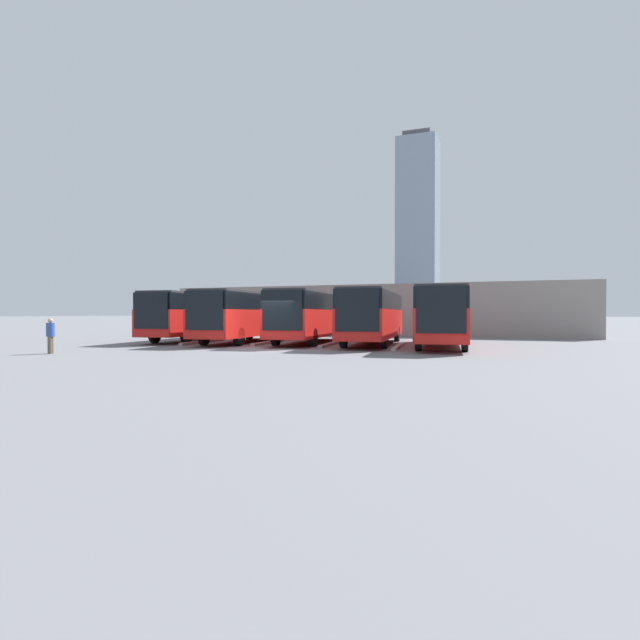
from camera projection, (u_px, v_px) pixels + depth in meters
name	position (u px, v px, depth m)	size (l,w,h in m)	color
ground_plane	(266.00, 349.00, 25.54)	(600.00, 600.00, 0.00)	slate
bus_0	(442.00, 315.00, 27.24)	(3.80, 11.22, 3.17)	red
curb_divider_0	(399.00, 346.00, 26.48)	(0.24, 5.28, 0.15)	#9E9E99
bus_1	(373.00, 314.00, 29.40)	(3.80, 11.22, 3.17)	red
curb_divider_1	(331.00, 344.00, 28.65)	(0.24, 5.28, 0.15)	#9E9E99
bus_2	(310.00, 314.00, 31.05)	(3.80, 11.22, 3.17)	red
curb_divider_2	(269.00, 342.00, 30.29)	(0.24, 5.28, 0.15)	#9E9E99
bus_3	(245.00, 314.00, 31.60)	(3.80, 11.22, 3.17)	red
curb_divider_3	(203.00, 342.00, 30.85)	(0.24, 5.28, 0.15)	#9E9E99
bus_4	(197.00, 314.00, 33.75)	(3.80, 11.22, 3.17)	red
pedestrian	(50.00, 335.00, 22.62)	(0.49, 0.49, 1.61)	brown
station_building	(373.00, 310.00, 44.94)	(35.61, 11.35, 4.23)	gray
office_tower	(418.00, 228.00, 193.91)	(14.98, 14.98, 71.70)	#7F8EA3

